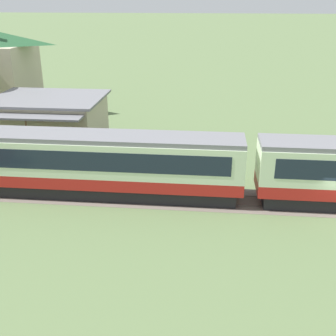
{
  "coord_description": "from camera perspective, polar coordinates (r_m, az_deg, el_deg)",
  "views": [
    {
      "loc": [
        -8.18,
        -24.24,
        12.61
      ],
      "look_at": [
        -10.73,
        0.81,
        2.19
      ],
      "focal_mm": 45.0,
      "sensor_mm": 36.0,
      "label": 1
    }
  ],
  "objects": [
    {
      "name": "passenger_train",
      "position": [
        27.37,
        11.68,
        0.02
      ],
      "size": [
        88.51,
        2.94,
        4.28
      ],
      "color": "#AD1E19",
      "rests_on": "ground_plane"
    },
    {
      "name": "railway_track",
      "position": [
        28.42,
        -2.18,
        -3.87
      ],
      "size": [
        136.18,
        3.6,
        0.04
      ],
      "color": "#665B51",
      "rests_on": "ground_plane"
    },
    {
      "name": "station_building",
      "position": [
        38.47,
        -15.69,
        6.02
      ],
      "size": [
        9.45,
        8.66,
        4.47
      ],
      "color": "#BCB293",
      "rests_on": "ground_plane"
    }
  ]
}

